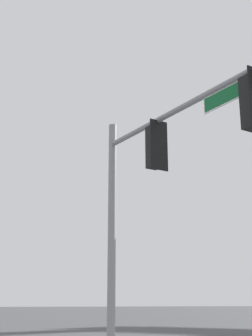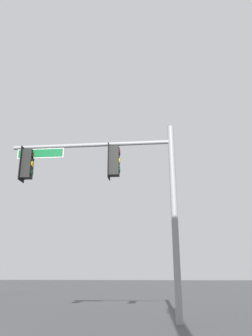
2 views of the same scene
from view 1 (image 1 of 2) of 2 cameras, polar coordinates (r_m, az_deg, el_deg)
name	(u,v)px [view 1 (image 1 of 2)]	position (r m, az deg, el deg)	size (l,w,h in m)	color
signal_pole_near	(156,174)	(11.62, 3.68, -0.76)	(5.94, 1.34, 6.62)	gray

